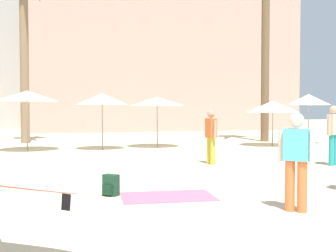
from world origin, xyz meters
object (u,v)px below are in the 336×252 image
Objects in this scene: cafe_umbrella_0 at (157,101)px; cafe_umbrella_3 at (309,100)px; cafe_umbrella_6 at (102,99)px; person_near_right at (211,135)px; person_mid_left at (296,158)px; backpack at (111,185)px; cafe_umbrella_5 at (27,96)px; cafe_umbrella_1 at (273,107)px; beach_towel at (168,197)px; person_near_left at (333,133)px.

cafe_umbrella_3 reaches higher than cafe_umbrella_0.
cafe_umbrella_6 is (-10.33, -0.33, -0.06)m from cafe_umbrella_3.
person_mid_left is at bearing -105.68° from person_near_right.
cafe_umbrella_5 is at bearing -121.67° from backpack.
cafe_umbrella_0 is at bearing 9.57° from cafe_umbrella_6.
cafe_umbrella_3 is at bearing 15.99° from cafe_umbrella_1.
cafe_umbrella_5 is at bearing -112.51° from person_mid_left.
cafe_umbrella_1 is 10.99m from cafe_umbrella_5.
beach_towel is (-10.28, -10.35, -2.21)m from cafe_umbrella_3.
person_near_left is at bearing -38.01° from cafe_umbrella_5.
cafe_umbrella_5 is (-13.37, -0.12, 0.05)m from cafe_umbrella_3.
cafe_umbrella_6 is (-7.92, 0.36, 0.31)m from cafe_umbrella_1.
cafe_umbrella_1 is (5.40, -0.78, -0.23)m from cafe_umbrella_0.
cafe_umbrella_1 is 1.40× the size of beach_towel.
cafe_umbrella_1 is at bearing -162.93° from person_mid_left.
cafe_umbrella_3 is at bearing 1.85° from cafe_umbrella_6.
beach_towel is 6.89m from person_near_left.
cafe_umbrella_1 is 1.00× the size of cafe_umbrella_3.
backpack is at bearing -78.22° from cafe_umbrella_5.
cafe_umbrella_0 is 0.99× the size of cafe_umbrella_1.
person_near_right is 1.03× the size of person_mid_left.
cafe_umbrella_1 is 7.53m from person_near_right.
cafe_umbrella_6 is 6.40m from person_near_right.
cafe_umbrella_1 is 12.95m from person_mid_left.
cafe_umbrella_3 is 10.34m from cafe_umbrella_6.
cafe_umbrella_1 is at bearing -177.48° from backpack.
beach_towel is (-7.87, -9.66, -1.85)m from cafe_umbrella_1.
cafe_umbrella_5 reaches higher than cafe_umbrella_1.
cafe_umbrella_6 is at bearing -125.88° from person_mid_left.
cafe_umbrella_3 is at bearing 177.76° from backpack.
cafe_umbrella_0 is 1.39× the size of beach_towel.
beach_towel is at bearing -134.81° from cafe_umbrella_3.
beach_towel is at bearing -73.15° from cafe_umbrella_5.
cafe_umbrella_6 is at bearing 90.30° from beach_towel.
cafe_umbrella_3 is 5.94× the size of backpack.
cafe_umbrella_0 reaches higher than person_near_left.
cafe_umbrella_5 reaches higher than backpack.
beach_towel is at bearing -89.70° from cafe_umbrella_6.
cafe_umbrella_3 is 15.19m from backpack.
cafe_umbrella_1 is 12.59m from beach_towel.
cafe_umbrella_3 reaches higher than person_mid_left.
cafe_umbrella_5 is at bearing 126.99° from person_near_right.
backpack is 3.58m from person_mid_left.
beach_towel is at bearing -128.48° from person_near_right.
cafe_umbrella_0 is 5.57m from cafe_umbrella_5.
backpack reaches higher than beach_towel.
cafe_umbrella_0 is at bearing -138.01° from person_mid_left.
person_near_left is (9.21, -7.19, -1.26)m from cafe_umbrella_5.
person_near_right is at bearing -134.55° from cafe_umbrella_1.
beach_towel is 0.98× the size of person_near_left.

